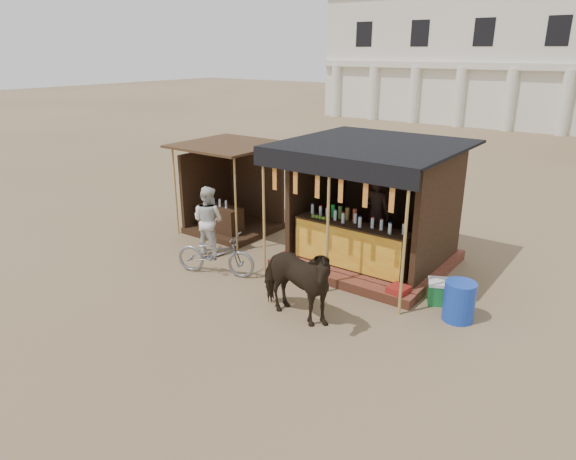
# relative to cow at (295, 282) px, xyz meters

# --- Properties ---
(ground) EXTENTS (120.00, 120.00, 0.00)m
(ground) POSITION_rel_cow_xyz_m (-1.15, -0.24, -0.75)
(ground) COLOR #846B4C
(ground) RESTS_ON ground
(main_stall) EXTENTS (3.60, 3.61, 2.78)m
(main_stall) POSITION_rel_cow_xyz_m (-0.15, 3.12, 0.28)
(main_stall) COLOR brown
(main_stall) RESTS_ON ground
(secondary_stall) EXTENTS (2.40, 2.40, 2.38)m
(secondary_stall) POSITION_rel_cow_xyz_m (-4.32, 2.99, 0.10)
(secondary_stall) COLOR #362313
(secondary_stall) RESTS_ON ground
(cow) EXTENTS (1.84, 0.96, 1.51)m
(cow) POSITION_rel_cow_xyz_m (0.00, 0.00, 0.00)
(cow) COLOR black
(cow) RESTS_ON ground
(motorbike) EXTENTS (1.88, 1.20, 0.93)m
(motorbike) POSITION_rel_cow_xyz_m (-2.55, 0.61, -0.29)
(motorbike) COLOR gray
(motorbike) RESTS_ON ground
(bystander) EXTENTS (0.87, 0.72, 1.65)m
(bystander) POSITION_rel_cow_xyz_m (-3.54, 1.41, 0.07)
(bystander) COLOR silver
(bystander) RESTS_ON ground
(blue_barrel) EXTENTS (0.68, 0.68, 0.74)m
(blue_barrel) POSITION_rel_cow_xyz_m (2.39, 1.76, -0.38)
(blue_barrel) COLOR #173CAF
(blue_barrel) RESTS_ON ground
(red_crate) EXTENTS (0.40, 0.43, 0.32)m
(red_crate) POSITION_rel_cow_xyz_m (1.22, 1.76, -0.59)
(red_crate) COLOR maroon
(red_crate) RESTS_ON ground
(cooler) EXTENTS (0.77, 0.67, 0.46)m
(cooler) POSITION_rel_cow_xyz_m (1.96, 2.24, -0.52)
(cooler) COLOR #1A7634
(cooler) RESTS_ON ground
(background_building) EXTENTS (26.00, 7.45, 8.18)m
(background_building) POSITION_rel_cow_xyz_m (-3.15, 29.70, 3.23)
(background_building) COLOR silver
(background_building) RESTS_ON ground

